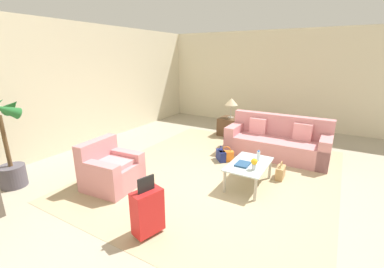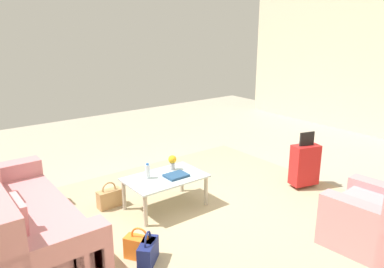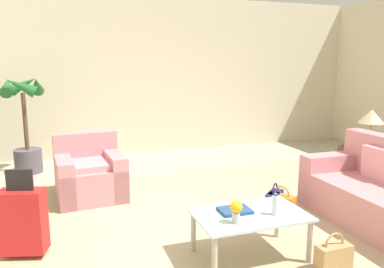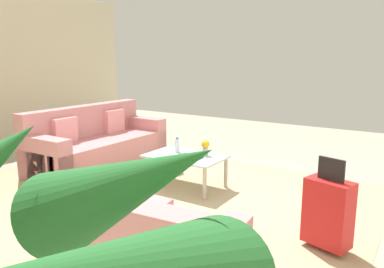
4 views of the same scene
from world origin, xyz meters
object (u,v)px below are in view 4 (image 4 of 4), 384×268
(coffee_table, at_px, (185,160))
(handbag_orange, at_px, (97,183))
(couch, at_px, (96,146))
(suitcase_red, at_px, (328,212))
(coffee_table_book, at_px, (189,157))
(flower_vase, at_px, (205,146))
(water_bottle, at_px, (177,145))
(handbag_navy, at_px, (91,185))
(handbag_tan, at_px, (170,163))

(coffee_table, xyz_separation_m, handbag_orange, (0.84, 0.79, -0.25))
(couch, bearing_deg, handbag_orange, 137.04)
(suitcase_red, bearing_deg, coffee_table, -19.29)
(coffee_table_book, relative_size, flower_vase, 1.41)
(coffee_table_book, bearing_deg, couch, -5.31)
(coffee_table_book, bearing_deg, suitcase_red, 161.79)
(couch, distance_m, coffee_table, 1.80)
(water_bottle, bearing_deg, handbag_navy, 58.65)
(handbag_tan, bearing_deg, flower_vase, 159.39)
(coffee_table, bearing_deg, water_bottle, -26.57)
(water_bottle, xyz_separation_m, handbag_orange, (0.64, 0.89, -0.40))
(couch, xyz_separation_m, handbag_tan, (-1.21, -0.35, -0.19))
(suitcase_red, xyz_separation_m, handbag_navy, (2.82, 0.21, -0.23))
(coffee_table, bearing_deg, handbag_orange, 43.32)
(coffee_table, distance_m, flower_vase, 0.32)
(flower_vase, bearing_deg, handbag_tan, -20.61)
(couch, relative_size, water_bottle, 11.24)
(coffee_table_book, height_order, handbag_orange, coffee_table_book)
(couch, bearing_deg, handbag_navy, 134.08)
(suitcase_red, bearing_deg, flower_vase, -25.53)
(flower_vase, xyz_separation_m, suitcase_red, (-1.78, 0.85, -0.20))
(coffee_table, xyz_separation_m, coffee_table_book, (-0.12, 0.08, 0.07))
(handbag_tan, bearing_deg, water_bottle, 137.60)
(suitcase_red, relative_size, handbag_navy, 2.37)
(water_bottle, relative_size, handbag_navy, 0.57)
(handbag_tan, bearing_deg, coffee_table_book, 142.97)
(couch, bearing_deg, handbag_tan, -163.72)
(suitcase_red, height_order, handbag_orange, suitcase_red)
(water_bottle, xyz_separation_m, handbag_tan, (0.39, -0.35, -0.40))
(suitcase_red, distance_m, handbag_orange, 2.85)
(water_bottle, bearing_deg, handbag_orange, 54.34)
(suitcase_red, distance_m, handbag_navy, 2.83)
(coffee_table_book, distance_m, handbag_orange, 1.24)
(water_bottle, height_order, handbag_navy, water_bottle)
(flower_vase, relative_size, handbag_orange, 0.57)
(flower_vase, xyz_separation_m, handbag_tan, (0.81, -0.30, -0.43))
(suitcase_red, relative_size, handbag_tan, 2.37)
(couch, height_order, coffee_table_book, couch)
(couch, height_order, handbag_tan, couch)
(coffee_table, distance_m, coffee_table_book, 0.16)
(couch, xyz_separation_m, coffee_table_book, (-1.92, 0.18, 0.13))
(coffee_table, relative_size, handbag_orange, 2.88)
(handbag_orange, relative_size, handbag_navy, 1.00)
(coffee_table, distance_m, handbag_navy, 1.25)
(water_bottle, bearing_deg, coffee_table, 153.43)
(suitcase_red, bearing_deg, water_bottle, -19.98)
(handbag_orange, xyz_separation_m, handbag_tan, (-0.25, -1.25, 0.00))
(coffee_table_book, distance_m, suitcase_red, 1.98)
(water_bottle, bearing_deg, suitcase_red, 160.02)
(handbag_orange, bearing_deg, coffee_table, -136.68)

